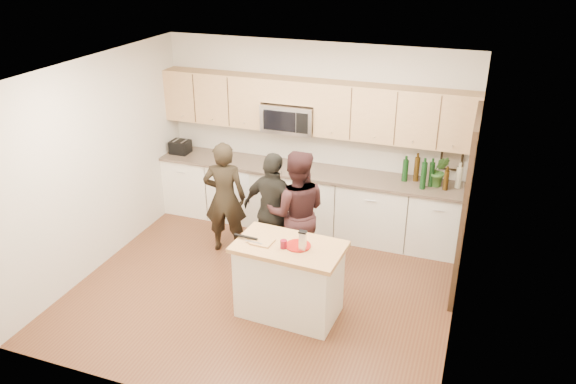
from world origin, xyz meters
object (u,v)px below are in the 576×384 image
(toaster, at_px, (180,147))
(woman_center, at_px, (296,213))
(island, at_px, (289,279))
(woman_right, at_px, (274,212))
(woman_left, at_px, (225,198))

(toaster, bearing_deg, woman_center, -26.25)
(island, relative_size, woman_center, 0.75)
(island, height_order, woman_right, woman_right)
(island, bearing_deg, toaster, 144.17)
(toaster, bearing_deg, woman_left, -38.45)
(woman_center, height_order, woman_right, woman_center)
(island, relative_size, toaster, 4.44)
(toaster, bearing_deg, woman_right, -29.80)
(toaster, relative_size, woman_center, 0.17)
(woman_center, bearing_deg, woman_left, -27.04)
(island, xyz_separation_m, woman_left, (-1.31, 1.09, 0.33))
(toaster, distance_m, woman_left, 1.55)
(island, bearing_deg, woman_right, 123.45)
(island, relative_size, woman_left, 0.79)
(toaster, height_order, woman_center, woman_center)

